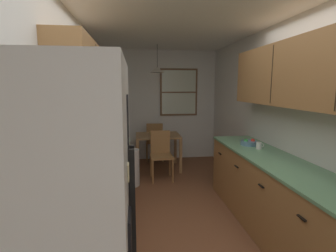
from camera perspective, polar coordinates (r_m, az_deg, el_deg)
ground_plane at (r=3.78m, az=2.60°, el=-18.24°), size 12.00×12.00×0.00m
wall_left at (r=3.43m, az=-20.07°, el=0.83°), size 0.10×9.00×2.55m
wall_right at (r=3.87m, az=22.86°, el=1.54°), size 0.10×9.00×2.55m
wall_back at (r=6.01m, az=-1.71°, el=4.61°), size 4.40×0.10×2.55m
ceiling_slab at (r=3.47m, az=2.93°, el=23.33°), size 4.40×9.00×0.08m
stove_range at (r=2.25m, az=-18.10°, el=-25.34°), size 0.66×0.60×1.10m
microwave_over_range at (r=1.90m, az=-23.14°, el=5.09°), size 0.39×0.63×0.33m
counter_left at (r=3.37m, az=-14.15°, el=-13.57°), size 0.64×1.92×0.90m
upper_cabinets_left at (r=3.09m, az=-17.85°, el=10.32°), size 0.33×2.00×0.70m
counter_right at (r=3.11m, az=25.29°, el=-16.12°), size 0.64×3.28×0.90m
upper_cabinets_right at (r=2.89m, az=30.10°, el=10.41°), size 0.33×2.96×0.72m
dining_table at (r=5.28m, az=-2.32°, el=-3.29°), size 0.90×0.73×0.73m
dining_chair_near at (r=4.75m, az=-1.59°, el=-6.03°), size 0.41×0.41×0.90m
dining_chair_far at (r=5.86m, az=-2.97°, el=-3.16°), size 0.44×0.44×0.90m
pendant_light at (r=5.17m, az=-2.42°, el=12.53°), size 0.29×0.29×0.55m
back_window at (r=5.98m, az=2.44°, el=7.61°), size 0.88×0.05×1.09m
trash_bin at (r=4.53m, az=-8.48°, el=-9.26°), size 0.32×0.32×0.64m
storage_canister at (r=2.62m, az=-16.16°, el=-7.78°), size 0.13×0.13×0.18m
dish_towel at (r=2.33m, az=-8.05°, el=-22.89°), size 0.02×0.16×0.24m
mug_by_coffeemaker at (r=3.58m, az=19.85°, el=-4.19°), size 0.11×0.07×0.09m
fruit_bowl at (r=3.77m, az=17.80°, el=-3.58°), size 0.23×0.23×0.09m
table_serving_bowl at (r=5.31m, az=-3.22°, el=-1.55°), size 0.16×0.16×0.06m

